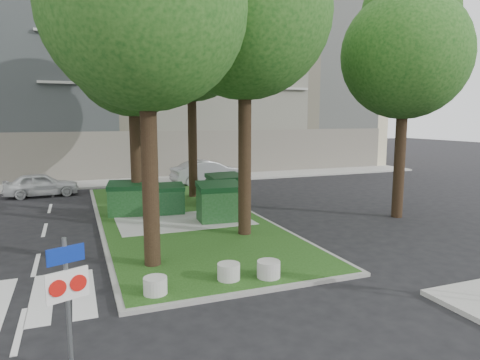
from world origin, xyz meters
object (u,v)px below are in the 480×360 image
tree_median_mid (134,44)px  tree_median_far (192,29)px  dumpster_d (225,190)px  bollard_left (155,286)px  bollard_mid (229,271)px  litter_bin (212,193)px  car_white (41,185)px  traffic_sign_pole (67,287)px  dumpster_c (219,202)px  dumpster_b (168,199)px  dumpster_a (127,199)px  tree_street_right (407,43)px  car_silver (209,172)px  bollard_right (269,269)px

tree_median_mid → tree_median_far: size_ratio=0.84×
tree_median_mid → dumpster_d: tree_median_mid is taller
bollard_left → bollard_mid: 1.86m
litter_bin → car_white: (-7.70, 5.15, 0.10)m
traffic_sign_pole → bollard_mid: bearing=13.6°
tree_median_mid → traffic_sign_pole: 12.50m
tree_median_mid → car_white: tree_median_mid is taller
litter_bin → dumpster_d: bearing=-71.1°
tree_median_mid → tree_median_far: bearing=43.2°
dumpster_c → dumpster_d: 3.05m
dumpster_b → car_white: size_ratio=0.39×
tree_median_far → dumpster_d: bearing=-75.1°
dumpster_a → bollard_left: bearing=-80.5°
tree_median_far → dumpster_a: size_ratio=7.08×
dumpster_a → dumpster_d: bearing=18.4°
traffic_sign_pole → car_white: 17.41m
tree_street_right → dumpster_b: size_ratio=7.07×
dumpster_d → tree_street_right: bearing=-42.7°
bollard_mid → car_silver: bearing=74.7°
dumpster_d → traffic_sign_pole: size_ratio=0.75×
bollard_right → bollard_mid: bollard_right is taller
tree_street_right → dumpster_a: (-10.51, 3.83, -6.19)m
litter_bin → bollard_mid: bearing=-105.1°
dumpster_c → car_white: size_ratio=0.47×
tree_median_mid → litter_bin: bearing=19.8°
dumpster_d → litter_bin: dumpster_d is taller
tree_median_mid → traffic_sign_pole: bearing=-103.6°
dumpster_b → bollard_right: dumpster_b is taller
tree_median_mid → dumpster_d: size_ratio=5.91×
dumpster_d → bollard_right: bearing=-109.7°
tree_street_right → bollard_right: tree_street_right is taller
dumpster_c → bollard_mid: (-1.71, -5.86, -0.53)m
tree_median_mid → bollard_left: size_ratio=18.51×
dumpster_a → car_silver: 9.28m
bollard_mid → car_white: (-5.10, 14.77, 0.30)m
tree_street_right → dumpster_d: size_ratio=5.96×
tree_median_mid → dumpster_d: (3.91, 0.33, -6.16)m
dumpster_a → dumpster_d: size_ratio=1.00×
bollard_right → car_white: (-6.08, 15.00, 0.29)m
tree_street_right → dumpster_d: 9.69m
litter_bin → traffic_sign_pole: 13.71m
dumpster_b → car_silver: bearing=66.0°
tree_street_right → dumpster_c: (-7.31, 1.53, -6.13)m
dumpster_a → tree_median_far: bearing=52.4°
tree_median_far → car_white: size_ratio=3.28×
dumpster_a → car_white: 7.53m
tree_median_far → traffic_sign_pole: tree_median_far is taller
bollard_mid → bollard_left: bearing=-173.3°
tree_median_far → dumpster_d: (0.71, -2.67, -7.50)m
car_white → tree_street_right: bearing=-131.0°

